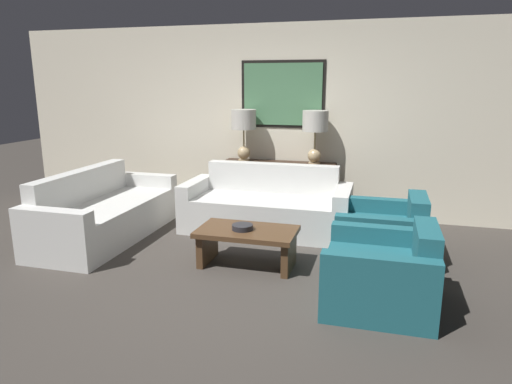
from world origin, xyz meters
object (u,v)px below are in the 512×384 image
Objects in this scene: coffee_table at (247,240)px; armchair_near_back_wall at (383,236)px; table_lamp_left at (244,125)px; armchair_near_camera at (382,276)px; couch_by_side at (105,214)px; decorative_bowl at (242,227)px; console_table at (278,190)px; table_lamp_right at (315,127)px; couch_by_back_wall at (267,209)px.

coffee_table is 1.11× the size of armchair_near_back_wall.
armchair_near_camera is (1.94, -2.37, -1.01)m from table_lamp_left.
couch_by_side is 1.95m from decorative_bowl.
console_table is at bearing 121.35° from armchair_near_camera.
table_lamp_left is at bearing 145.99° from armchair_near_back_wall.
armchair_near_back_wall is (0.94, -1.31, -1.01)m from table_lamp_right.
couch_by_back_wall is 2.01m from couch_by_side.
table_lamp_right is at bearing 31.32° from couch_by_side.
couch_by_back_wall is at bearing 129.85° from armchair_near_camera.
coffee_table is 0.15m from decorative_bowl.
coffee_table is 4.70× the size of decorative_bowl.
table_lamp_left is 0.71× the size of coffee_table.
decorative_bowl is (0.05, -1.86, 0.03)m from console_table.
coffee_table is (-0.40, -1.84, -1.00)m from table_lamp_right.
coffee_table is 1.45m from armchair_near_camera.
coffee_table is (0.09, -1.20, -0.00)m from couch_by_back_wall.
decorative_bowl is 0.24× the size of armchair_near_camera.
couch_by_side is at bearing 167.11° from decorative_bowl.
table_lamp_right is (1.00, 0.00, 0.00)m from table_lamp_left.
armchair_near_camera is at bearing -50.66° from table_lamp_left.
table_lamp_left is 2.12m from decorative_bowl.
couch_by_back_wall is at bearing -127.93° from table_lamp_right.
couch_by_side is (-1.85, -0.79, 0.00)m from couch_by_back_wall.
console_table is 0.65m from couch_by_back_wall.
table_lamp_left reaches higher than coffee_table.
table_lamp_right reaches higher than couch_by_side.
armchair_near_back_wall is (1.35, 0.53, -0.01)m from coffee_table.
console_table is 2.18× the size of table_lamp_right.
decorative_bowl reaches higher than coffee_table.
console_table is 1.72× the size of armchair_near_back_wall.
armchair_near_back_wall reaches higher than coffee_table.
console_table is at bearing 37.69° from couch_by_side.
table_lamp_right is 0.79× the size of armchair_near_back_wall.
decorative_bowl is (-0.04, -0.02, 0.14)m from coffee_table.
table_lamp_right is 2.92m from couch_by_side.
coffee_table is at bearing -87.09° from console_table.
table_lamp_left is 1.28m from couch_by_back_wall.
console_table is 1.86m from decorative_bowl.
armchair_near_back_wall is (3.29, 0.12, -0.02)m from couch_by_side.
table_lamp_left reaches higher than decorative_bowl.
couch_by_side is at bearing 164.05° from armchair_near_camera.
decorative_bowl is (0.55, -1.86, -0.86)m from table_lamp_left.
console_table reaches higher than armchair_near_back_wall.
table_lamp_right is 0.71× the size of coffee_table.
table_lamp_left is 0.79× the size of armchair_near_camera.
couch_by_back_wall is 2.25m from armchair_near_camera.
couch_by_side is 1.99m from coffee_table.
couch_by_side is 2.31× the size of armchair_near_back_wall.
armchair_near_back_wall is at bearing 2.06° from couch_by_side.
armchair_near_back_wall is (1.44, -1.31, -0.12)m from console_table.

